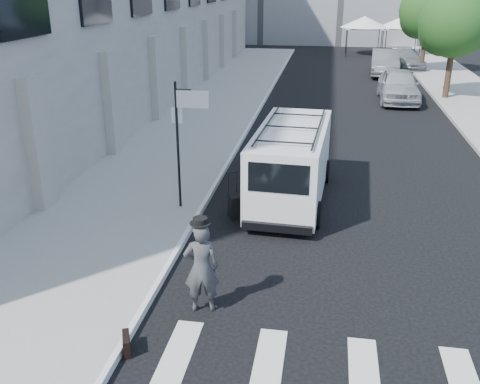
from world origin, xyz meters
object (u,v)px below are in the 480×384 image
(briefcase, at_px, (126,344))
(parked_car_a, at_px, (399,85))
(parked_car_b, at_px, (385,63))
(parked_car_c, at_px, (407,59))
(suitcase, at_px, (235,206))
(businessman, at_px, (202,268))
(cargo_van, at_px, (292,162))

(briefcase, xyz_separation_m, parked_car_a, (6.90, 22.15, 0.68))
(parked_car_b, bearing_deg, parked_car_a, -86.58)
(parked_car_a, distance_m, parked_car_c, 11.56)
(parked_car_b, relative_size, parked_car_c, 1.06)
(suitcase, bearing_deg, parked_car_a, 45.55)
(businessman, xyz_separation_m, parked_car_c, (7.68, 32.09, -0.25))
(briefcase, height_order, parked_car_a, parked_car_a)
(cargo_van, relative_size, parked_car_b, 1.16)
(businessman, relative_size, cargo_van, 0.32)
(cargo_van, relative_size, parked_car_a, 1.18)
(businessman, bearing_deg, suitcase, -100.48)
(businessman, bearing_deg, cargo_van, -114.00)
(businessman, height_order, parked_car_a, businessman)
(parked_car_c, bearing_deg, businessman, -110.23)
(businessman, height_order, suitcase, businessman)
(businessman, xyz_separation_m, briefcase, (-1.02, -1.49, -0.77))
(businessman, relative_size, parked_car_b, 0.37)
(cargo_van, xyz_separation_m, parked_car_c, (6.40, 25.94, -0.44))
(briefcase, distance_m, suitcase, 6.01)
(briefcase, bearing_deg, parked_car_c, 53.49)
(cargo_van, bearing_deg, businessman, -98.77)
(businessman, bearing_deg, parked_car_c, -115.71)
(businessman, xyz_separation_m, parked_car_a, (5.88, 20.66, -0.09))
(briefcase, xyz_separation_m, suitcase, (0.89, 5.94, 0.17))
(parked_car_a, xyz_separation_m, parked_car_c, (1.80, 11.42, -0.15))
(parked_car_b, bearing_deg, suitcase, -100.26)
(businessman, relative_size, parked_car_c, 0.39)
(parked_car_a, relative_size, parked_car_b, 0.98)
(businessman, distance_m, briefcase, 1.96)
(cargo_van, height_order, parked_car_a, cargo_van)
(businessman, bearing_deg, parked_car_b, -113.65)
(cargo_van, bearing_deg, suitcase, -126.87)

